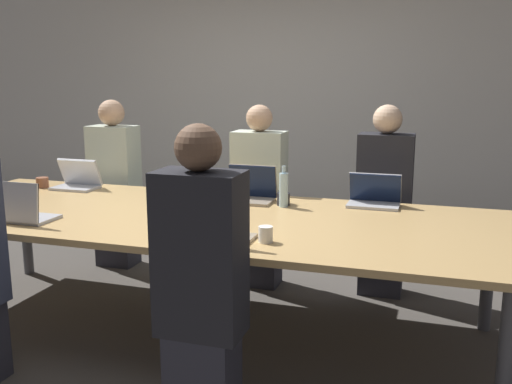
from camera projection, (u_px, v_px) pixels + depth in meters
ground_plane at (200, 328)px, 3.78m from camera, size 24.00×24.00×0.00m
curtain_wall at (288, 100)px, 5.64m from camera, size 12.00×0.06×2.80m
conference_table at (197, 222)px, 3.63m from camera, size 3.95×1.46×0.77m
laptop_far_center at (251, 191)px, 4.01m from camera, size 0.35×0.25×0.25m
person_far_center at (259, 200)px, 4.44m from camera, size 0.40×0.24×1.43m
cup_far_center at (283, 199)px, 3.88m from camera, size 0.09×0.09×0.08m
bottle_far_center at (284, 189)px, 3.82m from camera, size 0.06×0.06×0.28m
laptop_near_left at (23, 210)px, 3.42m from camera, size 0.32×0.25×0.25m
laptop_near_midright at (221, 230)px, 3.00m from camera, size 0.31×0.24×0.25m
person_near_midright at (201, 283)px, 2.64m from camera, size 0.40×0.24×1.44m
cup_near_midright at (266, 234)px, 3.02m from camera, size 0.08×0.08×0.09m
laptop_far_left at (78, 180)px, 4.45m from camera, size 0.34×0.23×0.23m
person_far_left at (115, 186)px, 4.92m from camera, size 0.40×0.24×1.44m
cup_far_left at (42, 182)px, 4.49m from camera, size 0.09×0.09×0.08m
laptop_far_right at (374, 196)px, 3.86m from camera, size 0.35×0.22×0.22m
person_far_right at (384, 204)px, 4.26m from camera, size 0.40×0.24×1.44m
stapler at (174, 218)px, 3.44m from camera, size 0.05×0.15×0.05m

